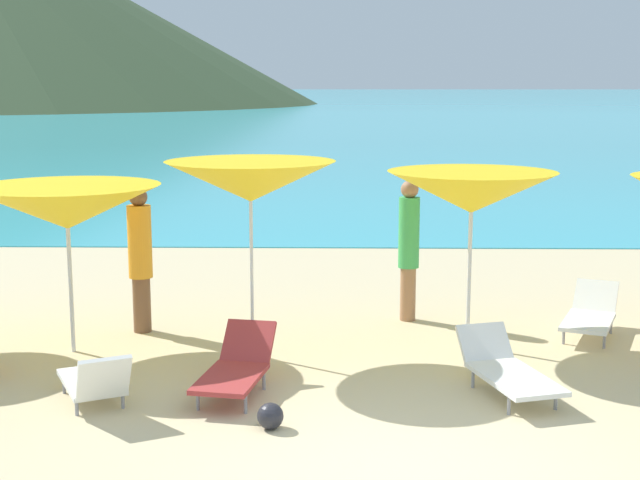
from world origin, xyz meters
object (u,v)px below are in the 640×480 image
object	(u,v)px
lounge_chair_0	(507,369)
beach_ball	(270,416)
umbrella_3	(472,192)
umbrella_1	(67,207)
lounge_chair_2	(236,366)
beachgoer_1	(409,244)
beachgoer_3	(140,255)
lounge_chair_5	(590,314)
lounge_chair_7	(95,381)
umbrella_2	(250,181)

from	to	relation	value
lounge_chair_0	beach_ball	bearing A→B (deg)	-173.44
umbrella_3	lounge_chair_0	bearing A→B (deg)	-84.62
umbrella_1	beach_ball	size ratio (longest dim) A/B	9.69
umbrella_3	lounge_chair_2	xyz separation A→B (m)	(-2.66, -1.79, -1.62)
umbrella_3	beach_ball	distance (m)	3.98
umbrella_1	beachgoer_1	size ratio (longest dim) A/B	1.26
umbrella_3	beachgoer_3	xyz separation A→B (m)	(-4.17, 0.59, -0.90)
lounge_chair_2	beach_ball	xyz separation A→B (m)	(0.42, -0.96, -0.17)
umbrella_1	lounge_chair_0	distance (m)	5.39
umbrella_1	beachgoer_1	xyz separation A→B (m)	(4.17, 1.56, -0.71)
lounge_chair_5	umbrella_1	bearing A→B (deg)	-149.92
lounge_chair_2	lounge_chair_7	bearing A→B (deg)	-154.90
lounge_chair_7	beachgoer_1	xyz separation A→B (m)	(3.41, 3.41, 0.80)
lounge_chair_0	beachgoer_1	distance (m)	3.17
umbrella_1	umbrella_2	bearing A→B (deg)	-3.52
beachgoer_3	umbrella_3	bearing A→B (deg)	-162.16
lounge_chair_5	lounge_chair_7	distance (m)	6.30
umbrella_2	beachgoer_1	world-z (taller)	umbrella_2
lounge_chair_7	beachgoer_3	xyz separation A→B (m)	(-0.12, 2.76, 0.76)
lounge_chair_0	lounge_chair_7	distance (m)	4.24
umbrella_2	umbrella_1	bearing A→B (deg)	176.48
umbrella_1	lounge_chair_0	size ratio (longest dim) A/B	1.53
umbrella_3	beachgoer_1	bearing A→B (deg)	117.42
beachgoer_3	umbrella_1	bearing A→B (deg)	80.31
umbrella_1	beachgoer_3	xyz separation A→B (m)	(0.65, 0.91, -0.75)
umbrella_1	umbrella_2	distance (m)	2.22
umbrella_3	lounge_chair_2	world-z (taller)	umbrella_3
beachgoer_1	beachgoer_3	distance (m)	3.58
lounge_chair_0	lounge_chair_7	xyz separation A→B (m)	(-4.21, -0.44, -0.01)
umbrella_2	beachgoer_3	distance (m)	2.15
lounge_chair_0	beachgoer_1	size ratio (longest dim) A/B	0.83
umbrella_3	beach_ball	size ratio (longest dim) A/B	8.63
beachgoer_1	beach_ball	world-z (taller)	beachgoer_1
umbrella_3	lounge_chair_5	distance (m)	2.38
lounge_chair_7	umbrella_2	bearing A→B (deg)	-156.17
beachgoer_3	beachgoer_1	bearing A→B (deg)	-143.62
lounge_chair_5	beach_ball	distance (m)	5.08
lounge_chair_2	lounge_chair_5	size ratio (longest dim) A/B	0.96
lounge_chair_0	lounge_chair_5	xyz separation A→B (m)	(1.49, 2.24, 0.02)
lounge_chair_2	beach_ball	distance (m)	1.06
umbrella_1	beachgoer_1	distance (m)	4.51
lounge_chair_5	lounge_chair_7	xyz separation A→B (m)	(-5.70, -2.68, -0.03)
beach_ball	beachgoer_3	bearing A→B (deg)	119.94
beach_ball	umbrella_2	bearing A→B (deg)	99.41
lounge_chair_2	lounge_chair_7	distance (m)	1.43
lounge_chair_5	beachgoer_3	xyz separation A→B (m)	(-5.82, 0.07, 0.74)
umbrella_1	lounge_chair_2	size ratio (longest dim) A/B	1.66
lounge_chair_7	beachgoer_3	size ratio (longest dim) A/B	0.73
lounge_chair_0	beachgoer_3	size ratio (longest dim) A/B	0.84
umbrella_3	beachgoer_1	size ratio (longest dim) A/B	1.13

